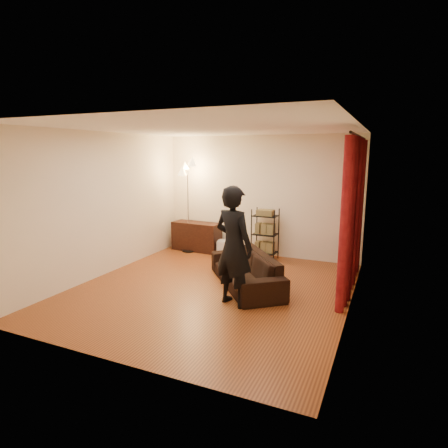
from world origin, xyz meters
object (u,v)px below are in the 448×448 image
at_px(floor_lamp, 188,207).
at_px(storage_boxes, 226,247).
at_px(sofa, 246,270).
at_px(wire_shelf, 265,234).
at_px(media_cabinet, 197,236).
at_px(person, 234,246).

bearing_deg(floor_lamp, storage_boxes, 8.87).
bearing_deg(sofa, floor_lamp, -167.46).
bearing_deg(wire_shelf, media_cabinet, 173.09).
relative_size(person, storage_boxes, 4.71).
distance_m(sofa, storage_boxes, 2.15).
height_order(person, media_cabinet, person).
bearing_deg(storage_boxes, floor_lamp, -171.13).
bearing_deg(wire_shelf, storage_boxes, 173.46).
distance_m(media_cabinet, wire_shelf, 1.75).
distance_m(person, media_cabinet, 3.42).
xyz_separation_m(sofa, person, (0.11, -0.83, 0.63)).
height_order(media_cabinet, floor_lamp, floor_lamp).
relative_size(person, floor_lamp, 0.87).
bearing_deg(storage_boxes, person, -63.90).
distance_m(media_cabinet, floor_lamp, 0.75).
xyz_separation_m(person, storage_boxes, (-1.29, 2.63, -0.76)).
relative_size(person, wire_shelf, 1.65).
relative_size(storage_boxes, wire_shelf, 0.35).
height_order(sofa, floor_lamp, floor_lamp).
distance_m(person, storage_boxes, 3.02).
relative_size(sofa, floor_lamp, 0.94).
height_order(sofa, storage_boxes, sofa).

